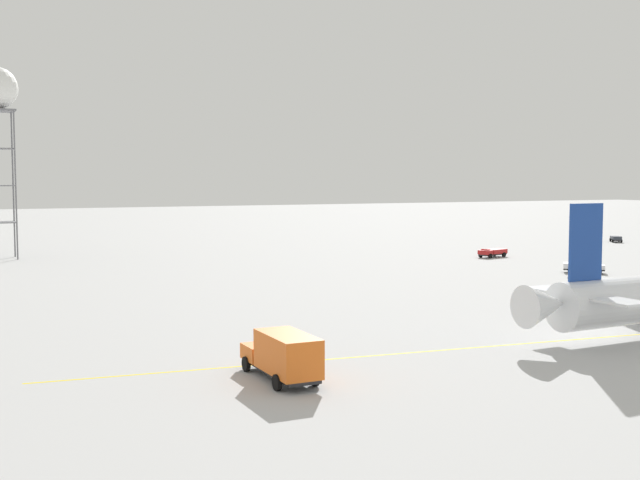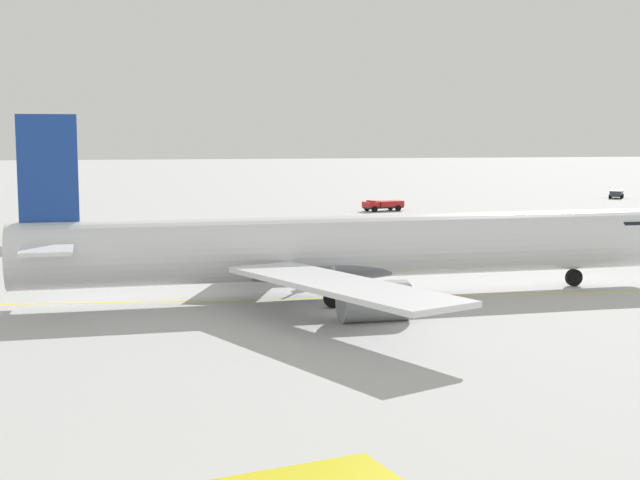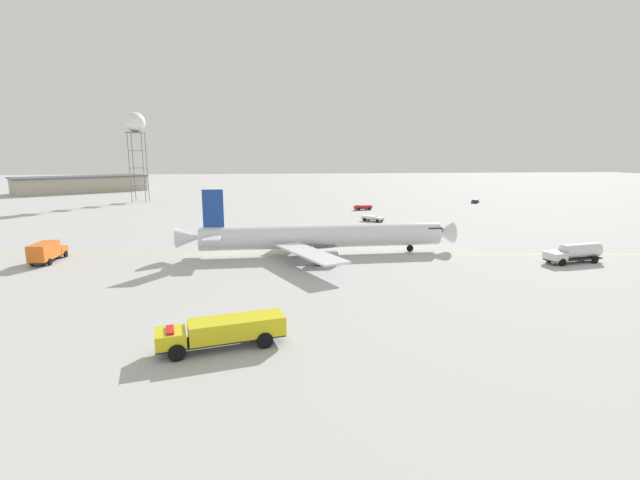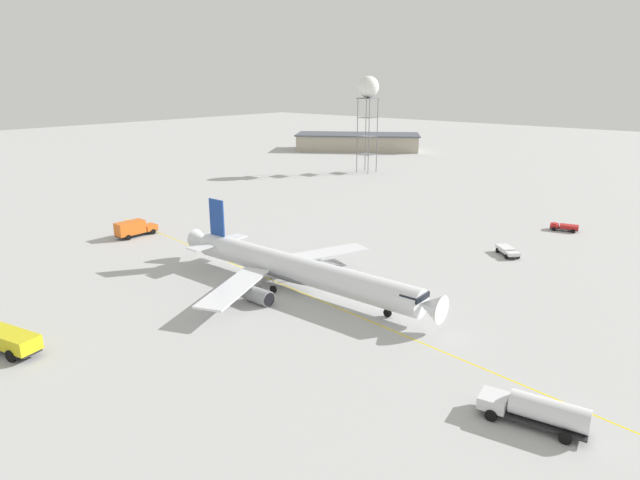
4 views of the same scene
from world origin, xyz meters
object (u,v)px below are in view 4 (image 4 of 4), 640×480
at_px(airliner_main, 296,270).
at_px(fuel_tanker_truck, 537,410).
at_px(fire_tender_truck, 2,338).
at_px(ops_pickup_truck, 564,227).
at_px(pushback_tug_truck, 507,251).
at_px(catering_truck_truck, 134,228).
at_px(radar_tower, 368,90).

xyz_separation_m(airliner_main, fuel_tanker_truck, (9.92, 37.80, -1.27)).
height_order(airliner_main, fuel_tanker_truck, airliner_main).
bearing_deg(fuel_tanker_truck, fire_tender_truck, 16.78).
distance_m(fire_tender_truck, ops_pickup_truck, 97.07).
xyz_separation_m(fuel_tanker_truck, pushback_tug_truck, (-44.66, -20.92, -0.77)).
bearing_deg(fire_tender_truck, ops_pickup_truck, -122.06).
xyz_separation_m(airliner_main, pushback_tug_truck, (-34.74, 16.89, -2.03)).
height_order(catering_truck_truck, fuel_tanker_truck, catering_truck_truck).
distance_m(ops_pickup_truck, radar_tower, 81.79).
height_order(fuel_tanker_truck, ops_pickup_truck, fuel_tanker_truck).
relative_size(airliner_main, fire_tender_truck, 4.16).
relative_size(fuel_tanker_truck, radar_tower, 0.31).
distance_m(pushback_tug_truck, radar_tower, 90.95).
height_order(catering_truck_truck, pushback_tug_truck, catering_truck_truck).
distance_m(fuel_tanker_truck, pushback_tug_truck, 49.32).
bearing_deg(ops_pickup_truck, pushback_tug_truck, 70.04).
height_order(airliner_main, catering_truck_truck, airliner_main).
relative_size(airliner_main, fuel_tanker_truck, 4.89).
relative_size(fuel_tanker_truck, ops_pickup_truck, 1.70).
height_order(airliner_main, radar_tower, radar_tower).
distance_m(fire_tender_truck, radar_tower, 131.93).
bearing_deg(airliner_main, fire_tender_truck, -110.64).
bearing_deg(airliner_main, fuel_tanker_truck, -16.36).
xyz_separation_m(catering_truck_truck, pushback_tug_truck, (-35.52, 58.56, -0.85)).
relative_size(ops_pickup_truck, radar_tower, 0.18).
bearing_deg(radar_tower, pushback_tug_truck, 51.99).
xyz_separation_m(fire_tender_truck, fuel_tanker_truck, (-24.81, 49.75, 0.03)).
relative_size(fire_tender_truck, radar_tower, 0.37).
bearing_deg(airliner_main, catering_truck_truck, 179.43).
bearing_deg(pushback_tug_truck, airliner_main, -73.56).
distance_m(fuel_tanker_truck, radar_tower, 135.51).
bearing_deg(fire_tender_truck, fuel_tanker_truck, -166.80).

